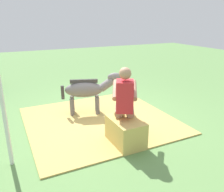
{
  "coord_description": "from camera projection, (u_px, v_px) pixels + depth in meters",
  "views": [
    {
      "loc": [
        -4.17,
        1.79,
        2.08
      ],
      "look_at": [
        -0.11,
        -0.18,
        0.55
      ],
      "focal_mm": 37.22,
      "sensor_mm": 36.0,
      "label": 1
    }
  ],
  "objects": [
    {
      "name": "ground_plane",
      "position": [
        102.0,
        120.0,
        4.96
      ],
      "size": [
        24.0,
        24.0,
        0.0
      ],
      "primitive_type": "plane",
      "color": "#608C4C"
    },
    {
      "name": "hay_bale",
      "position": [
        126.0,
        132.0,
        3.97
      ],
      "size": [
        0.69,
        0.46,
        0.46
      ],
      "primitive_type": "cube",
      "color": "tan",
      "rests_on": "ground"
    },
    {
      "name": "hay_patch",
      "position": [
        100.0,
        120.0,
        4.94
      ],
      "size": [
        2.82,
        2.95,
        0.02
      ],
      "primitive_type": "cube",
      "color": "tan",
      "rests_on": "ground"
    },
    {
      "name": "pony_standing",
      "position": [
        88.0,
        90.0,
        5.12
      ],
      "size": [
        0.64,
        1.3,
        0.94
      ],
      "color": "slate",
      "rests_on": "ground"
    },
    {
      "name": "person_seated",
      "position": [
        125.0,
        101.0,
        3.95
      ],
      "size": [
        0.72,
        0.6,
        1.34
      ],
      "color": "tan",
      "rests_on": "ground"
    }
  ]
}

